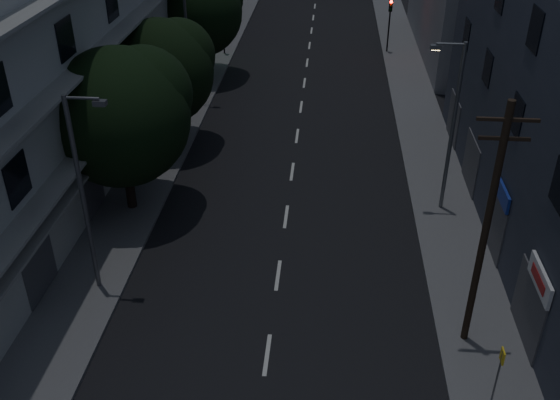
# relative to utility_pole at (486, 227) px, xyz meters

# --- Properties ---
(ground) EXTENTS (160.00, 160.00, 0.00)m
(ground) POSITION_rel_utility_pole_xyz_m (-6.93, 17.22, -4.87)
(ground) COLOR black
(ground) RESTS_ON ground
(sidewalk_left) EXTENTS (3.00, 90.00, 0.15)m
(sidewalk_left) POSITION_rel_utility_pole_xyz_m (-14.43, 17.22, -4.79)
(sidewalk_left) COLOR #565659
(sidewalk_left) RESTS_ON ground
(sidewalk_right) EXTENTS (3.00, 90.00, 0.15)m
(sidewalk_right) POSITION_rel_utility_pole_xyz_m (0.57, 17.22, -4.79)
(sidewalk_right) COLOR #565659
(sidewalk_right) RESTS_ON ground
(lane_markings) EXTENTS (0.15, 60.50, 0.01)m
(lane_markings) POSITION_rel_utility_pole_xyz_m (-6.93, 23.47, -4.86)
(lane_markings) COLOR beige
(lane_markings) RESTS_ON ground
(building_left) EXTENTS (7.00, 36.00, 14.00)m
(building_left) POSITION_rel_utility_pole_xyz_m (-18.91, 10.22, 2.13)
(building_left) COLOR #ADADA8
(building_left) RESTS_ON ground
(tree_near) EXTENTS (6.27, 6.27, 7.74)m
(tree_near) POSITION_rel_utility_pole_xyz_m (-14.27, 7.90, 0.12)
(tree_near) COLOR black
(tree_near) RESTS_ON sidewalk_left
(tree_mid) EXTENTS (5.78, 5.78, 7.12)m
(tree_mid) POSITION_rel_utility_pole_xyz_m (-14.23, 14.88, -0.27)
(tree_mid) COLOR black
(tree_mid) RESTS_ON sidewalk_left
(tree_far) EXTENTS (6.27, 6.27, 7.75)m
(tree_far) POSITION_rel_utility_pole_xyz_m (-14.44, 26.40, 0.14)
(tree_far) COLOR black
(tree_far) RESTS_ON sidewalk_left
(traffic_signal_far_right) EXTENTS (0.28, 0.37, 4.10)m
(traffic_signal_far_right) POSITION_rel_utility_pole_xyz_m (-0.59, 33.13, -1.77)
(traffic_signal_far_right) COLOR black
(traffic_signal_far_right) RESTS_ON sidewalk_right
(traffic_signal_far_left) EXTENTS (0.28, 0.37, 4.10)m
(traffic_signal_far_left) POSITION_rel_utility_pole_xyz_m (-13.66, 31.53, -1.77)
(traffic_signal_far_left) COLOR black
(traffic_signal_far_left) RESTS_ON sidewalk_left
(street_lamp_left_near) EXTENTS (1.51, 0.25, 8.00)m
(street_lamp_left_near) POSITION_rel_utility_pole_xyz_m (-13.84, 1.85, -0.27)
(street_lamp_left_near) COLOR #5B5D63
(street_lamp_left_near) RESTS_ON sidewalk_left
(street_lamp_right) EXTENTS (1.51, 0.25, 8.00)m
(street_lamp_right) POSITION_rel_utility_pole_xyz_m (0.29, 8.97, -0.27)
(street_lamp_right) COLOR slate
(street_lamp_right) RESTS_ON sidewalk_right
(street_lamp_left_far) EXTENTS (1.51, 0.25, 8.00)m
(street_lamp_left_far) POSITION_rel_utility_pole_xyz_m (-14.09, 21.32, -0.27)
(street_lamp_left_far) COLOR #56575D
(street_lamp_left_far) RESTS_ON sidewalk_left
(utility_pole) EXTENTS (1.80, 0.24, 9.00)m
(utility_pole) POSITION_rel_utility_pole_xyz_m (0.00, 0.00, 0.00)
(utility_pole) COLOR black
(utility_pole) RESTS_ON sidewalk_right
(bus_stop_sign) EXTENTS (0.06, 0.35, 2.52)m
(bus_stop_sign) POSITION_rel_utility_pole_xyz_m (0.23, -3.22, -2.98)
(bus_stop_sign) COLOR #595B60
(bus_stop_sign) RESTS_ON sidewalk_right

